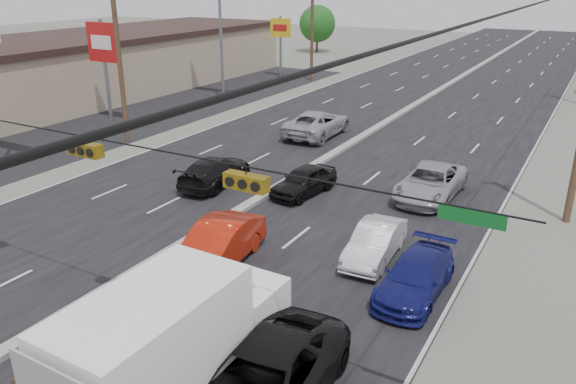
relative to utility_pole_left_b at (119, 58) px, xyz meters
name	(u,v)px	position (x,y,z in m)	size (l,w,h in m)	color
ground	(74,313)	(12.50, -15.00, -5.11)	(200.00, 200.00, 0.00)	#606356
road_surface	(399,115)	(12.50, 15.00, -5.11)	(20.00, 160.00, 0.02)	black
center_median	(399,114)	(12.50, 15.00, -5.01)	(0.50, 160.00, 0.20)	gray
strip_mall	(94,67)	(-13.50, 10.00, -2.81)	(12.00, 42.00, 4.60)	tan
parking_lot	(177,104)	(-4.50, 10.00, -5.11)	(10.00, 42.00, 0.02)	black
utility_pole_left_b	(119,58)	(0.00, 0.00, 0.00)	(1.60, 0.30, 10.00)	#422D1E
utility_pole_left_c	(312,27)	(0.00, 25.00, 0.00)	(1.60, 0.30, 10.00)	#422D1E
traffic_signals	(82,147)	(13.90, -15.00, 0.39)	(25.00, 0.30, 0.54)	black
pole_sign_mid	(103,48)	(-4.50, 3.00, 0.01)	(2.60, 0.25, 7.00)	slate
pole_sign_far	(280,33)	(-3.50, 25.00, -0.70)	(2.20, 0.25, 6.00)	slate
tree_left_far	(317,24)	(-9.50, 45.00, -1.39)	(4.80, 4.80, 6.12)	#382619
box_truck	(173,343)	(17.76, -16.38, -3.44)	(2.37, 6.46, 3.26)	black
tan_sedan	(117,338)	(15.50, -16.06, -4.29)	(2.28, 5.61, 1.63)	brown
red_sedan	(217,246)	(14.55, -10.35, -4.33)	(1.65, 4.74, 1.56)	#B51F0B
black_suv	(263,383)	(19.74, -15.65, -4.30)	(2.67, 5.78, 1.61)	black
queue_car_a	(304,181)	(13.90, -2.65, -4.45)	(1.56, 3.87, 1.32)	black
queue_car_b	(375,243)	(19.20, -7.13, -4.46)	(1.36, 3.91, 1.29)	silver
queue_car_c	(431,183)	(19.20, -0.14, -4.38)	(2.41, 5.22, 1.45)	#9D9FA4
queue_car_d	(415,277)	(21.23, -8.79, -4.48)	(1.77, 4.35, 1.26)	navy
oncoming_near	(215,171)	(9.46, -3.65, -4.42)	(1.94, 4.76, 1.38)	black
oncoming_far	(317,124)	(9.76, 6.91, -4.29)	(2.70, 5.85, 1.63)	#A4A6AB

